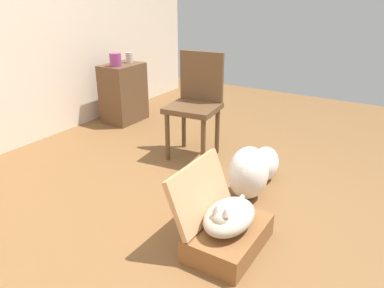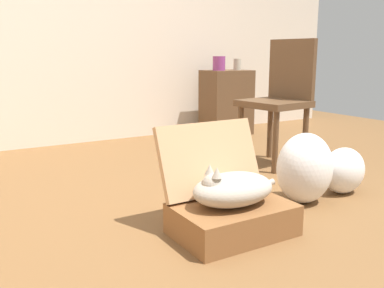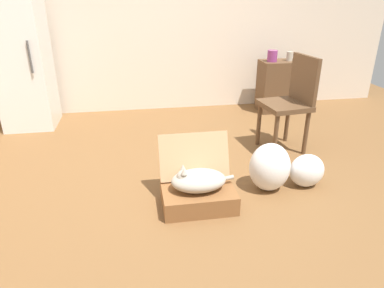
{
  "view_description": "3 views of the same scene",
  "coord_description": "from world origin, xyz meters",
  "px_view_note": "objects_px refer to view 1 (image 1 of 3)",
  "views": [
    {
      "loc": [
        -1.74,
        -1.16,
        1.5
      ],
      "look_at": [
        0.33,
        0.14,
        0.48
      ],
      "focal_mm": 34.69,
      "sensor_mm": 36.0,
      "label": 1
    },
    {
      "loc": [
        -1.17,
        -1.9,
        0.86
      ],
      "look_at": [
        0.06,
        0.15,
        0.35
      ],
      "focal_mm": 39.67,
      "sensor_mm": 36.0,
      "label": 2
    },
    {
      "loc": [
        -0.44,
        -2.61,
        1.55
      ],
      "look_at": [
        0.02,
        0.13,
        0.32
      ],
      "focal_mm": 32.52,
      "sensor_mm": 36.0,
      "label": 3
    }
  ],
  "objects_px": {
    "cat": "(229,217)",
    "side_table": "(124,93)",
    "plastic_bag_clear": "(265,164)",
    "vase_tall": "(115,60)",
    "chair": "(196,101)",
    "plastic_bag_white": "(248,173)",
    "vase_short": "(129,58)",
    "suitcase_base": "(228,237)"
  },
  "relations": [
    {
      "from": "plastic_bag_clear",
      "to": "side_table",
      "type": "bearing_deg",
      "value": 74.98
    },
    {
      "from": "suitcase_base",
      "to": "plastic_bag_white",
      "type": "bearing_deg",
      "value": 13.84
    },
    {
      "from": "side_table",
      "to": "chair",
      "type": "distance_m",
      "value": 1.33
    },
    {
      "from": "vase_short",
      "to": "chair",
      "type": "height_order",
      "value": "chair"
    },
    {
      "from": "cat",
      "to": "plastic_bag_white",
      "type": "xyz_separation_m",
      "value": [
        0.64,
        0.16,
        -0.02
      ]
    },
    {
      "from": "side_table",
      "to": "vase_tall",
      "type": "height_order",
      "value": "vase_tall"
    },
    {
      "from": "plastic_bag_clear",
      "to": "side_table",
      "type": "height_order",
      "value": "side_table"
    },
    {
      "from": "suitcase_base",
      "to": "plastic_bag_white",
      "type": "distance_m",
      "value": 0.66
    },
    {
      "from": "cat",
      "to": "side_table",
      "type": "xyz_separation_m",
      "value": [
        1.52,
        2.19,
        0.11
      ]
    },
    {
      "from": "plastic_bag_white",
      "to": "chair",
      "type": "relative_size",
      "value": 0.43
    },
    {
      "from": "cat",
      "to": "suitcase_base",
      "type": "bearing_deg",
      "value": -3.48
    },
    {
      "from": "vase_tall",
      "to": "suitcase_base",
      "type": "bearing_deg",
      "value": -122.78
    },
    {
      "from": "suitcase_base",
      "to": "cat",
      "type": "bearing_deg",
      "value": 176.52
    },
    {
      "from": "cat",
      "to": "vase_tall",
      "type": "relative_size",
      "value": 3.4
    },
    {
      "from": "side_table",
      "to": "vase_tall",
      "type": "distance_m",
      "value": 0.44
    },
    {
      "from": "suitcase_base",
      "to": "chair",
      "type": "xyz_separation_m",
      "value": [
        1.13,
        0.93,
        0.46
      ]
    },
    {
      "from": "suitcase_base",
      "to": "vase_short",
      "type": "height_order",
      "value": "vase_short"
    },
    {
      "from": "side_table",
      "to": "vase_tall",
      "type": "xyz_separation_m",
      "value": [
        -0.12,
        -0.03,
        0.42
      ]
    },
    {
      "from": "vase_tall",
      "to": "chair",
      "type": "relative_size",
      "value": 0.15
    },
    {
      "from": "vase_tall",
      "to": "vase_short",
      "type": "relative_size",
      "value": 1.22
    },
    {
      "from": "cat",
      "to": "plastic_bag_clear",
      "type": "height_order",
      "value": "cat"
    },
    {
      "from": "plastic_bag_white",
      "to": "plastic_bag_clear",
      "type": "height_order",
      "value": "plastic_bag_white"
    },
    {
      "from": "plastic_bag_white",
      "to": "vase_short",
      "type": "relative_size",
      "value": 3.44
    },
    {
      "from": "plastic_bag_white",
      "to": "vase_tall",
      "type": "bearing_deg",
      "value": 69.22
    },
    {
      "from": "plastic_bag_clear",
      "to": "side_table",
      "type": "relative_size",
      "value": 0.43
    },
    {
      "from": "plastic_bag_white",
      "to": "vase_short",
      "type": "xyz_separation_m",
      "value": [
        1.01,
        2.02,
        0.54
      ]
    },
    {
      "from": "vase_short",
      "to": "suitcase_base",
      "type": "bearing_deg",
      "value": -127.02
    },
    {
      "from": "vase_tall",
      "to": "plastic_bag_white",
      "type": "bearing_deg",
      "value": -110.78
    },
    {
      "from": "cat",
      "to": "plastic_bag_clear",
      "type": "relative_size",
      "value": 1.68
    },
    {
      "from": "vase_tall",
      "to": "chair",
      "type": "xyz_separation_m",
      "value": [
        -0.26,
        -1.23,
        -0.23
      ]
    },
    {
      "from": "vase_tall",
      "to": "chair",
      "type": "height_order",
      "value": "chair"
    },
    {
      "from": "cat",
      "to": "plastic_bag_white",
      "type": "height_order",
      "value": "plastic_bag_white"
    },
    {
      "from": "suitcase_base",
      "to": "vase_short",
      "type": "distance_m",
      "value": 2.81
    },
    {
      "from": "plastic_bag_clear",
      "to": "plastic_bag_white",
      "type": "bearing_deg",
      "value": 179.93
    },
    {
      "from": "plastic_bag_white",
      "to": "vase_short",
      "type": "height_order",
      "value": "vase_short"
    },
    {
      "from": "side_table",
      "to": "chair",
      "type": "relative_size",
      "value": 0.71
    },
    {
      "from": "plastic_bag_white",
      "to": "vase_tall",
      "type": "distance_m",
      "value": 2.22
    },
    {
      "from": "plastic_bag_white",
      "to": "side_table",
      "type": "bearing_deg",
      "value": 66.5
    },
    {
      "from": "chair",
      "to": "plastic_bag_clear",
      "type": "bearing_deg",
      "value": -18.75
    },
    {
      "from": "suitcase_base",
      "to": "chair",
      "type": "bearing_deg",
      "value": 39.44
    },
    {
      "from": "side_table",
      "to": "chair",
      "type": "height_order",
      "value": "chair"
    },
    {
      "from": "suitcase_base",
      "to": "chair",
      "type": "distance_m",
      "value": 1.53
    }
  ]
}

